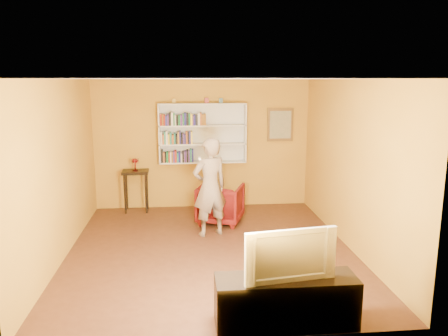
# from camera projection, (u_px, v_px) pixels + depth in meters

# --- Properties ---
(room_shell) EXTENTS (5.30, 5.80, 2.88)m
(room_shell) POSITION_uv_depth(u_px,v_px,m) (210.00, 189.00, 6.82)
(room_shell) COLOR #412314
(room_shell) RESTS_ON ground
(bookshelf) EXTENTS (1.80, 0.29, 1.23)m
(bookshelf) POSITION_uv_depth(u_px,v_px,m) (202.00, 133.00, 9.05)
(bookshelf) COLOR silver
(bookshelf) RESTS_ON room_shell
(books_row_lower) EXTENTS (0.66, 0.18, 0.27)m
(books_row_lower) POSITION_uv_depth(u_px,v_px,m) (178.00, 156.00, 8.99)
(books_row_lower) COLOR black
(books_row_lower) RESTS_ON bookshelf
(books_row_middle) EXTENTS (0.65, 0.19, 0.27)m
(books_row_middle) POSITION_uv_depth(u_px,v_px,m) (177.00, 138.00, 8.92)
(books_row_middle) COLOR silver
(books_row_middle) RESTS_ON bookshelf
(books_row_upper) EXTENTS (0.93, 0.19, 0.26)m
(books_row_upper) POSITION_uv_depth(u_px,v_px,m) (183.00, 120.00, 8.85)
(books_row_upper) COLOR maroon
(books_row_upper) RESTS_ON bookshelf
(ornament_left) EXTENTS (0.07, 0.07, 0.10)m
(ornament_left) POSITION_uv_depth(u_px,v_px,m) (174.00, 101.00, 8.81)
(ornament_left) COLOR gold
(ornament_left) RESTS_ON bookshelf
(ornament_centre) EXTENTS (0.08, 0.08, 0.11)m
(ornament_centre) POSITION_uv_depth(u_px,v_px,m) (207.00, 101.00, 8.87)
(ornament_centre) COLOR #983234
(ornament_centre) RESTS_ON bookshelf
(ornament_right) EXTENTS (0.07, 0.07, 0.10)m
(ornament_right) POSITION_uv_depth(u_px,v_px,m) (221.00, 101.00, 8.90)
(ornament_right) COLOR #41626D
(ornament_right) RESTS_ON bookshelf
(framed_painting) EXTENTS (0.55, 0.05, 0.70)m
(framed_painting) POSITION_uv_depth(u_px,v_px,m) (280.00, 125.00, 9.23)
(framed_painting) COLOR brown
(framed_painting) RESTS_ON room_shell
(console_table) EXTENTS (0.53, 0.40, 0.86)m
(console_table) POSITION_uv_depth(u_px,v_px,m) (136.00, 178.00, 8.94)
(console_table) COLOR black
(console_table) RESTS_ON ground
(ruby_lustre) EXTENTS (0.16, 0.16, 0.25)m
(ruby_lustre) POSITION_uv_depth(u_px,v_px,m) (135.00, 162.00, 8.88)
(ruby_lustre) COLOR maroon
(ruby_lustre) RESTS_ON console_table
(armchair) EXTENTS (1.01, 1.03, 0.74)m
(armchair) POSITION_uv_depth(u_px,v_px,m) (221.00, 204.00, 8.31)
(armchair) COLOR #460508
(armchair) RESTS_ON ground
(person) EXTENTS (0.74, 0.61, 1.72)m
(person) POSITION_uv_depth(u_px,v_px,m) (210.00, 187.00, 7.54)
(person) COLOR #766456
(person) RESTS_ON ground
(game_remote) EXTENTS (0.04, 0.15, 0.04)m
(game_remote) POSITION_uv_depth(u_px,v_px,m) (200.00, 158.00, 7.12)
(game_remote) COLOR white
(game_remote) RESTS_ON person
(tv_cabinet) EXTENTS (1.56, 0.47, 0.56)m
(tv_cabinet) POSITION_uv_depth(u_px,v_px,m) (286.00, 301.00, 4.84)
(tv_cabinet) COLOR black
(tv_cabinet) RESTS_ON ground
(television) EXTENTS (1.03, 0.28, 0.59)m
(television) POSITION_uv_depth(u_px,v_px,m) (287.00, 252.00, 4.72)
(television) COLOR black
(television) RESTS_ON tv_cabinet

